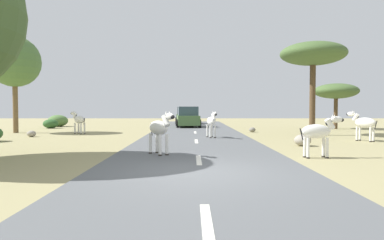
{
  "coord_description": "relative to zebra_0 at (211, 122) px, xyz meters",
  "views": [
    {
      "loc": [
        -0.06,
        -8.83,
        1.72
      ],
      "look_at": [
        -0.02,
        9.04,
        1.06
      ],
      "focal_mm": 32.12,
      "sensor_mm": 36.0,
      "label": 1
    }
  ],
  "objects": [
    {
      "name": "ground_plane",
      "position": [
        -1.02,
        -10.07,
        -0.94
      ],
      "size": [
        90.0,
        90.0,
        0.0
      ],
      "primitive_type": "plane",
      "color": "#998E60"
    },
    {
      "name": "road",
      "position": [
        -0.86,
        -10.07,
        -0.91
      ],
      "size": [
        6.0,
        64.0,
        0.05
      ],
      "primitive_type": "cube",
      "color": "#56595B",
      "rests_on": "ground_plane"
    },
    {
      "name": "lane_markings",
      "position": [
        -0.86,
        -11.07,
        -0.88
      ],
      "size": [
        0.16,
        56.0,
        0.01
      ],
      "color": "silver",
      "rests_on": "road"
    },
    {
      "name": "zebra_0",
      "position": [
        0.0,
        0.0,
        0.0
      ],
      "size": [
        0.62,
        1.56,
        1.49
      ],
      "rotation": [
        0.0,
        0.0,
        3.35
      ],
      "color": "silver",
      "rests_on": "road"
    },
    {
      "name": "zebra_1",
      "position": [
        3.23,
        -7.23,
        -0.05
      ],
      "size": [
        1.57,
        0.51,
        1.48
      ],
      "rotation": [
        0.0,
        0.0,
        4.81
      ],
      "color": "silver",
      "rests_on": "ground_plane"
    },
    {
      "name": "zebra_2",
      "position": [
        -8.48,
        3.49,
        -0.03
      ],
      "size": [
        1.37,
        1.19,
        1.52
      ],
      "rotation": [
        0.0,
        0.0,
        0.89
      ],
      "color": "silver",
      "rests_on": "ground_plane"
    },
    {
      "name": "zebra_3",
      "position": [
        -2.22,
        -6.81,
        0.04
      ],
      "size": [
        1.13,
        1.46,
        1.56
      ],
      "rotation": [
        0.0,
        0.0,
        3.75
      ],
      "color": "silver",
      "rests_on": "road"
    },
    {
      "name": "zebra_4",
      "position": [
        7.66,
        -1.45,
        -0.01
      ],
      "size": [
        1.11,
        1.47,
        1.56
      ],
      "rotation": [
        0.0,
        0.0,
        0.59
      ],
      "color": "silver",
      "rests_on": "ground_plane"
    },
    {
      "name": "car_0",
      "position": [
        -1.75,
        16.52,
        -0.09
      ],
      "size": [
        2.1,
        4.38,
        1.74
      ],
      "rotation": [
        0.0,
        0.0,
        3.16
      ],
      "color": "#476B38",
      "rests_on": "road"
    },
    {
      "name": "car_1",
      "position": [
        -1.45,
        10.66,
        -0.09
      ],
      "size": [
        2.26,
        4.46,
        1.74
      ],
      "rotation": [
        0.0,
        0.0,
        0.07
      ],
      "color": "#476B38",
      "rests_on": "road"
    },
    {
      "name": "tree_0",
      "position": [
        6.36,
        2.32,
        4.01
      ],
      "size": [
        3.99,
        3.99,
        5.72
      ],
      "color": "#4C3823",
      "rests_on": "ground_plane"
    },
    {
      "name": "tree_2",
      "position": [
        -13.01,
        4.27,
        3.83
      ],
      "size": [
        3.4,
        3.4,
        6.5
      ],
      "color": "brown",
      "rests_on": "ground_plane"
    },
    {
      "name": "tree_4",
      "position": [
        10.42,
        8.54,
        2.06
      ],
      "size": [
        3.47,
        3.47,
        3.63
      ],
      "color": "#4C3823",
      "rests_on": "ground_plane"
    },
    {
      "name": "bush_1",
      "position": [
        -13.11,
        11.84,
        -0.41
      ],
      "size": [
        1.75,
        1.57,
        1.05
      ],
      "primitive_type": "ellipsoid",
      "color": "#4C7038",
      "rests_on": "ground_plane"
    },
    {
      "name": "bush_2",
      "position": [
        -12.73,
        9.35,
        -0.56
      ],
      "size": [
        1.24,
        1.12,
        0.75
      ],
      "primitive_type": "ellipsoid",
      "color": "#2D5628",
      "rests_on": "ground_plane"
    },
    {
      "name": "rock_0",
      "position": [
        3.11,
        4.9,
        -0.77
      ],
      "size": [
        0.44,
        0.43,
        0.34
      ],
      "primitive_type": "ellipsoid",
      "color": "gray",
      "rests_on": "ground_plane"
    },
    {
      "name": "rock_1",
      "position": [
        3.86,
        -3.64,
        -0.68
      ],
      "size": [
        0.73,
        0.76,
        0.52
      ],
      "primitive_type": "ellipsoid",
      "color": "gray",
      "rests_on": "ground_plane"
    },
    {
      "name": "rock_2",
      "position": [
        -10.46,
        1.09,
        -0.75
      ],
      "size": [
        0.51,
        0.46,
        0.37
      ],
      "primitive_type": "ellipsoid",
      "color": "gray",
      "rests_on": "ground_plane"
    }
  ]
}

